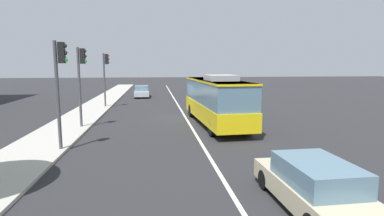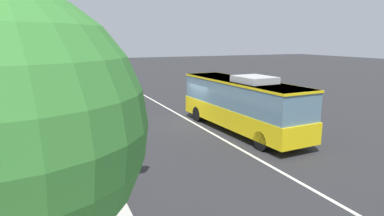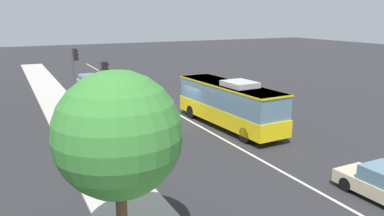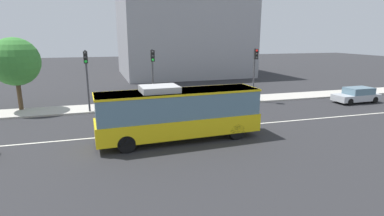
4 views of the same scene
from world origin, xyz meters
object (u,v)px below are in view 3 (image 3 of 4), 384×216
at_px(sedan_silver, 89,82).
at_px(traffic_light_mid_block, 104,88).
at_px(traffic_light_near_corner, 75,68).
at_px(transit_bus, 229,102).
at_px(street_tree_kerbside_left, 118,135).
at_px(traffic_light_far_corner, 138,107).

bearing_deg(sedan_silver, traffic_light_mid_block, -10.51).
distance_m(sedan_silver, traffic_light_near_corner, 10.40).
bearing_deg(transit_bus, street_tree_kerbside_left, 132.38).
bearing_deg(traffic_light_far_corner, sedan_silver, 81.27).
height_order(traffic_light_near_corner, traffic_light_mid_block, same).
bearing_deg(transit_bus, traffic_light_mid_block, 87.77).
bearing_deg(traffic_light_mid_block, sedan_silver, 81.57).
height_order(traffic_light_near_corner, street_tree_kerbside_left, street_tree_kerbside_left).
relative_size(transit_bus, traffic_light_far_corner, 1.95).
bearing_deg(street_tree_kerbside_left, traffic_light_mid_block, -11.46).
bearing_deg(traffic_light_near_corner, traffic_light_mid_block, -87.64).
relative_size(sedan_silver, traffic_light_far_corner, 0.88).
distance_m(sedan_silver, street_tree_kerbside_left, 31.15).
bearing_deg(street_tree_kerbside_left, traffic_light_far_corner, -23.95).
height_order(transit_bus, traffic_light_far_corner, traffic_light_far_corner).
xyz_separation_m(transit_bus, traffic_light_near_corner, (9.64, 8.76, 1.75)).
bearing_deg(transit_bus, traffic_light_far_corner, 120.04).
distance_m(transit_bus, traffic_light_mid_block, 8.96).
bearing_deg(transit_bus, traffic_light_near_corner, 38.97).
bearing_deg(traffic_light_mid_block, transit_bus, 1.41).
distance_m(sedan_silver, traffic_light_mid_block, 19.79).
relative_size(transit_bus, traffic_light_mid_block, 1.95).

